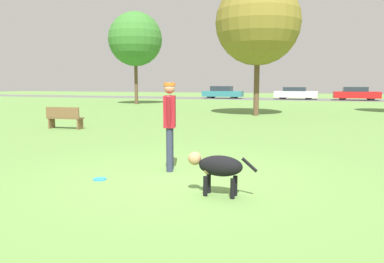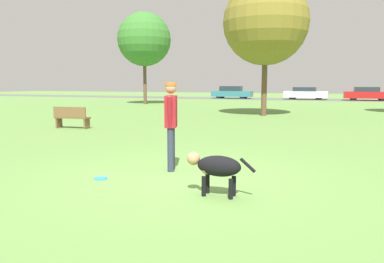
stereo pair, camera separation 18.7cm
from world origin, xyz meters
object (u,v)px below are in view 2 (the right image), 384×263
(tree_far_left, at_px, (144,39))
(parked_car_white, at_px, (306,93))
(person, at_px, (171,119))
(parked_car_teal, at_px, (232,92))
(tree_mid_center, at_px, (266,22))
(parked_car_red, at_px, (367,94))
(dog, at_px, (216,167))
(frisbee, at_px, (101,178))
(park_bench, at_px, (71,117))

(tree_far_left, height_order, parked_car_white, tree_far_left)
(person, relative_size, parked_car_teal, 0.39)
(tree_far_left, height_order, parked_car_teal, tree_far_left)
(tree_mid_center, bearing_deg, parked_car_red, 72.79)
(parked_car_teal, distance_m, parked_car_red, 14.04)
(dog, height_order, parked_car_red, parked_car_red)
(parked_car_white, bearing_deg, parked_car_red, 0.94)
(frisbee, relative_size, tree_mid_center, 0.03)
(dog, height_order, parked_car_white, parked_car_white)
(frisbee, height_order, tree_far_left, tree_far_left)
(tree_far_left, relative_size, parked_car_teal, 1.65)
(dog, relative_size, parked_car_red, 0.25)
(person, relative_size, parked_car_white, 0.39)
(parked_car_white, bearing_deg, tree_mid_center, -90.06)
(dog, xyz_separation_m, parked_car_teal, (-9.32, 36.19, 0.23))
(dog, bearing_deg, park_bench, -39.02)
(person, bearing_deg, parked_car_teal, 174.57)
(dog, height_order, tree_far_left, tree_far_left)
(parked_car_white, bearing_deg, dog, -86.38)
(dog, height_order, parked_car_teal, parked_car_teal)
(parked_car_white, xyz_separation_m, park_bench, (-6.56, -29.65, -0.21))
(parked_car_red, bearing_deg, parked_car_white, 177.73)
(parked_car_white, distance_m, park_bench, 30.37)
(tree_mid_center, relative_size, parked_car_red, 1.60)
(frisbee, xyz_separation_m, parked_car_white, (1.05, 35.76, 0.65))
(dog, bearing_deg, frisbee, -5.52)
(frisbee, bearing_deg, dog, -5.66)
(person, height_order, dog, person)
(parked_car_teal, relative_size, parked_car_red, 1.02)
(dog, xyz_separation_m, tree_mid_center, (-1.86, 14.68, 4.42))
(tree_mid_center, xyz_separation_m, parked_car_white, (0.64, 21.31, -4.22))
(person, distance_m, dog, 1.96)
(tree_mid_center, height_order, parked_car_teal, tree_mid_center)
(tree_mid_center, distance_m, parked_car_teal, 23.15)
(tree_far_left, bearing_deg, parked_car_teal, 74.48)
(tree_mid_center, bearing_deg, tree_far_left, 145.36)
(frisbee, bearing_deg, parked_car_red, 78.93)
(frisbee, height_order, tree_mid_center, tree_mid_center)
(parked_car_red, bearing_deg, tree_mid_center, -108.75)
(park_bench, bearing_deg, frisbee, 127.56)
(tree_far_left, height_order, tree_mid_center, tree_far_left)
(parked_car_white, bearing_deg, tree_far_left, -129.70)
(frisbee, distance_m, tree_mid_center, 15.26)
(dog, distance_m, tree_mid_center, 15.44)
(person, relative_size, park_bench, 1.23)
(person, height_order, parked_car_teal, person)
(tree_mid_center, relative_size, park_bench, 4.99)
(tree_far_left, xyz_separation_m, parked_car_red, (17.85, 13.45, -4.62))
(dog, relative_size, parked_car_teal, 0.24)
(parked_car_teal, xyz_separation_m, parked_car_red, (14.03, -0.28, -0.01))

